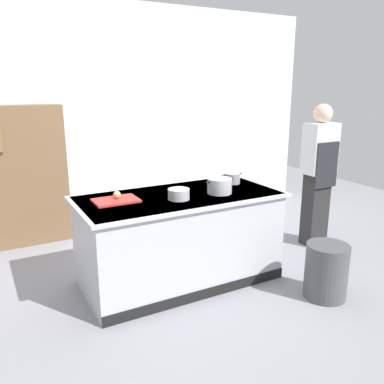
% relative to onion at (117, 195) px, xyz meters
% --- Properties ---
extents(ground_plane, '(10.00, 10.00, 0.00)m').
position_rel_onion_xyz_m(ground_plane, '(0.59, -0.10, -0.96)').
color(ground_plane, gray).
extents(back_wall, '(6.40, 0.12, 3.00)m').
position_rel_onion_xyz_m(back_wall, '(0.59, 2.00, 0.54)').
color(back_wall, silver).
rests_on(back_wall, ground_plane).
extents(counter_island, '(1.98, 0.98, 0.90)m').
position_rel_onion_xyz_m(counter_island, '(0.59, -0.10, -0.49)').
color(counter_island, '#B7BABF').
rests_on(counter_island, ground_plane).
extents(cutting_board, '(0.40, 0.28, 0.02)m').
position_rel_onion_xyz_m(cutting_board, '(-0.02, -0.02, -0.05)').
color(cutting_board, red).
rests_on(cutting_board, counter_island).
extents(onion, '(0.07, 0.07, 0.07)m').
position_rel_onion_xyz_m(onion, '(0.00, 0.00, 0.00)').
color(onion, tan).
rests_on(onion, cutting_board).
extents(stock_pot, '(0.31, 0.24, 0.15)m').
position_rel_onion_xyz_m(stock_pot, '(0.97, -0.23, 0.02)').
color(stock_pot, '#B7BABF').
rests_on(stock_pot, counter_island).
extents(sauce_pan, '(0.24, 0.18, 0.11)m').
position_rel_onion_xyz_m(sauce_pan, '(1.30, 0.04, 0.00)').
color(sauce_pan, '#99999E').
rests_on(sauce_pan, counter_island).
extents(mixing_bowl, '(0.20, 0.20, 0.10)m').
position_rel_onion_xyz_m(mixing_bowl, '(0.52, -0.23, -0.01)').
color(mixing_bowl, '#B7BABF').
rests_on(mixing_bowl, counter_island).
extents(trash_bin, '(0.39, 0.39, 0.52)m').
position_rel_onion_xyz_m(trash_bin, '(1.63, -1.06, -0.70)').
color(trash_bin, '#4C4C51').
rests_on(trash_bin, ground_plane).
extents(person_chef, '(0.38, 0.25, 1.72)m').
position_rel_onion_xyz_m(person_chef, '(2.50, -0.04, -0.04)').
color(person_chef, '#272727').
rests_on(person_chef, ground_plane).
extents(bookshelf, '(1.10, 0.31, 1.70)m').
position_rel_onion_xyz_m(bookshelf, '(-0.66, 1.70, -0.10)').
color(bookshelf, brown).
rests_on(bookshelf, ground_plane).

